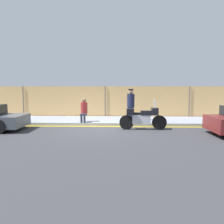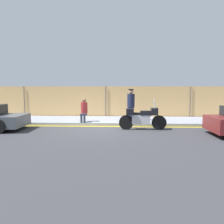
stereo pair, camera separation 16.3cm
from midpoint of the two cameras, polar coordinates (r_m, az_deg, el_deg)
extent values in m
plane|color=#38383D|center=(10.98, -3.59, -4.50)|extent=(120.00, 120.00, 0.00)
cube|color=#8E93A3|center=(13.32, -2.57, -2.26)|extent=(41.73, 3.09, 0.17)
cube|color=gold|center=(11.72, -3.23, -3.81)|extent=(41.73, 0.18, 0.01)
cube|color=#E5B26B|center=(14.84, -2.08, 2.50)|extent=(39.64, 0.08, 2.18)
cylinder|color=#4C4C51|center=(16.15, -22.41, 2.33)|extent=(0.05, 0.05, 2.18)
cylinder|color=#4C4C51|center=(14.74, -2.11, 2.47)|extent=(0.05, 0.05, 2.18)
cylinder|color=#4C4C51|center=(15.38, 19.27, 2.29)|extent=(0.05, 0.05, 2.18)
cylinder|color=black|center=(11.00, 11.84, -2.72)|extent=(0.71, 0.15, 0.71)
cylinder|color=black|center=(10.86, 3.38, -2.71)|extent=(0.71, 0.15, 0.71)
cube|color=silver|center=(10.87, 7.23, -1.90)|extent=(0.89, 0.29, 0.46)
cube|color=black|center=(10.85, 8.44, -0.23)|extent=(0.52, 0.31, 0.22)
cube|color=black|center=(10.83, 6.73, -0.43)|extent=(0.60, 0.29, 0.10)
cube|color=black|center=(10.89, 10.65, 0.18)|extent=(0.33, 0.48, 0.34)
cube|color=silver|center=(10.86, 10.68, 2.17)|extent=(0.11, 0.42, 0.42)
cube|color=black|center=(10.80, 4.35, 0.10)|extent=(0.37, 0.51, 0.30)
cylinder|color=#191E38|center=(12.85, 4.54, -0.44)|extent=(0.35, 0.35, 0.78)
cylinder|color=#191E38|center=(12.79, 4.57, 3.03)|extent=(0.43, 0.43, 0.78)
sphere|color=tan|center=(12.77, 4.59, 5.37)|extent=(0.27, 0.27, 0.27)
cylinder|color=black|center=(12.77, 4.59, 5.88)|extent=(0.31, 0.31, 0.06)
cylinder|color=#2D3342|center=(12.01, -8.38, -1.78)|extent=(0.12, 0.12, 0.43)
cylinder|color=#2D3342|center=(11.98, -7.59, -1.79)|extent=(0.12, 0.12, 0.43)
cube|color=#2D3342|center=(12.17, -7.83, -0.65)|extent=(0.32, 0.43, 0.10)
cylinder|color=maroon|center=(12.35, -7.68, 1.11)|extent=(0.37, 0.37, 0.61)
sphere|color=brown|center=(12.32, -7.71, 3.06)|extent=(0.23, 0.23, 0.23)
cylinder|color=black|center=(12.58, -24.23, -2.15)|extent=(0.67, 0.25, 0.66)
cylinder|color=black|center=(11.42, 25.81, -2.90)|extent=(0.70, 0.23, 0.70)
camera|label=1|loc=(0.08, -90.38, -0.04)|focal=35.00mm
camera|label=2|loc=(0.08, 89.62, 0.04)|focal=35.00mm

